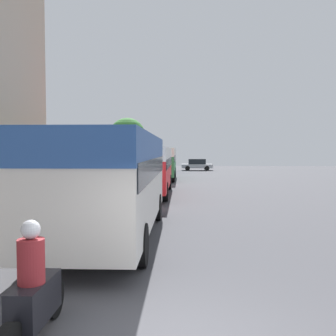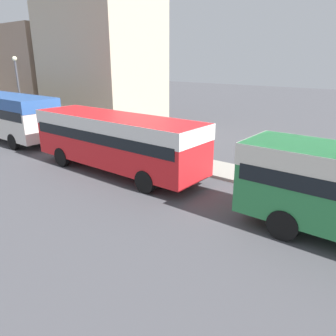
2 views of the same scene
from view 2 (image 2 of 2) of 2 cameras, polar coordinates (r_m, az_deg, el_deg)
name	(u,v)px [view 2 (image 2 of 2)]	position (r m, az deg, el deg)	size (l,w,h in m)	color
sidewalk	(8,122)	(33.00, -26.12, 7.27)	(2.20, 120.00, 0.15)	#9E998E
building_corner	(43,73)	(34.67, -20.91, 15.22)	(6.07, 6.28, 8.33)	gray
building_midblock	(100,54)	(27.84, -11.70, 18.94)	(6.10, 9.04, 11.66)	#BCAD93
bus_lead	(6,111)	(25.46, -26.40, 8.90)	(2.64, 9.29, 3.12)	silver
bus_following	(116,136)	(16.27, -9.08, 5.58)	(2.62, 9.61, 2.83)	red
lamp_post	(18,86)	(28.55, -24.60, 12.86)	(0.36, 0.36, 5.47)	#47474C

